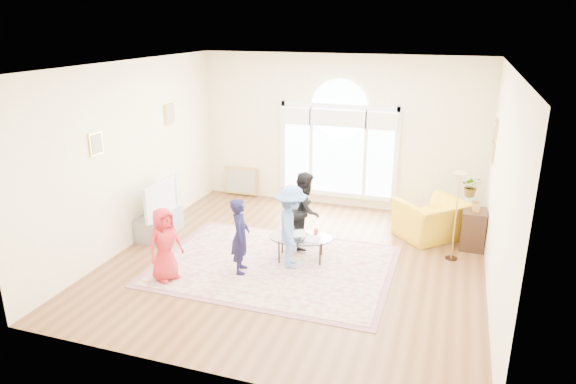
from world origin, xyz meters
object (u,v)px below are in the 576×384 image
(area_rug, at_px, (274,265))
(coffee_table, at_px, (301,238))
(tv_console, at_px, (160,224))
(armchair, at_px, (431,219))
(television, at_px, (158,197))

(area_rug, xyz_separation_m, coffee_table, (0.34, 0.35, 0.39))
(tv_console, height_order, armchair, armchair)
(tv_console, distance_m, armchair, 5.03)
(area_rug, xyz_separation_m, television, (-2.46, 0.53, 0.74))
(tv_console, bearing_deg, armchair, 16.95)
(area_rug, bearing_deg, coffee_table, 46.07)
(tv_console, bearing_deg, coffee_table, -3.58)
(tv_console, distance_m, television, 0.54)
(area_rug, height_order, tv_console, tv_console)
(area_rug, relative_size, coffee_table, 3.07)
(tv_console, height_order, coffee_table, coffee_table)
(area_rug, relative_size, armchair, 3.21)
(area_rug, relative_size, television, 3.15)
(television, height_order, armchair, television)
(tv_console, xyz_separation_m, armchair, (4.81, 1.46, 0.15))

